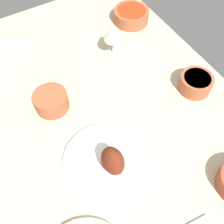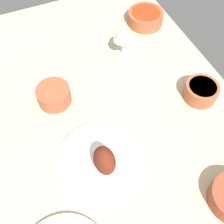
{
  "view_description": "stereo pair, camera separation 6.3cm",
  "coord_description": "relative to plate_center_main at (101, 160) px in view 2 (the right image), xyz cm",
  "views": [
    {
      "loc": [
        44.55,
        -26.11,
        83.45
      ],
      "look_at": [
        0.0,
        0.0,
        6.0
      ],
      "focal_mm": 44.12,
      "sensor_mm": 36.0,
      "label": 1
    },
    {
      "loc": [
        47.4,
        -20.48,
        83.45
      ],
      "look_at": [
        0.0,
        0.0,
        6.0
      ],
      "focal_mm": 44.12,
      "sensor_mm": 36.0,
      "label": 2
    }
  ],
  "objects": [
    {
      "name": "wine_glass",
      "position": [
        -40.54,
        25.91,
        7.44
      ],
      "size": [
        7.6,
        7.6,
        14.0
      ],
      "color": "silver",
      "rests_on": "dining_table"
    },
    {
      "name": "bowl_soup",
      "position": [
        -28.68,
        -5.91,
        0.92
      ],
      "size": [
        11.73,
        11.73,
        6.31
      ],
      "color": "#A35133",
      "rests_on": "dining_table"
    },
    {
      "name": "bowl_sauce",
      "position": [
        -53.91,
        42.83,
        0.55
      ],
      "size": [
        15.21,
        15.21,
        5.59
      ],
      "color": "#A35133",
      "rests_on": "dining_table"
    },
    {
      "name": "bowl_potatoes",
      "position": [
        -9.92,
        42.17,
        0.72
      ],
      "size": [
        11.72,
        11.72,
        5.91
      ],
      "color": "#A35133",
      "rests_on": "dining_table"
    },
    {
      "name": "plate_center_main",
      "position": [
        0.0,
        0.0,
        0.0
      ],
      "size": [
        26.24,
        26.24,
        11.03
      ],
      "color": "white",
      "rests_on": "dining_table"
    },
    {
      "name": "dining_table",
      "position": [
        -14.91,
        10.2,
        -4.49
      ],
      "size": [
        140.0,
        90.0,
        4.0
      ],
      "primitive_type": "cube",
      "color": "#C6B28E",
      "rests_on": "ground"
    },
    {
      "name": "spoon_loose",
      "position": [
        -66.28,
        -8.66,
        -2.09
      ],
      "size": [
        10.12,
        16.95,
        0.8
      ],
      "primitive_type": "cube",
      "rotation": [
        0.0,
        0.0,
        4.2
      ],
      "color": "silver",
      "rests_on": "dining_table"
    }
  ]
}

